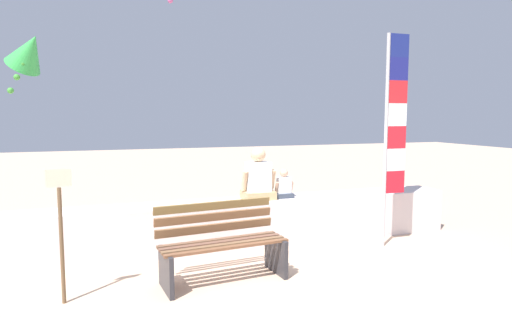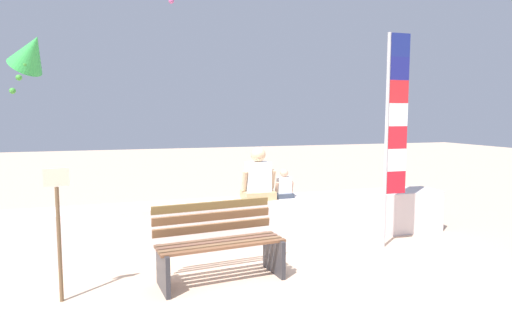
% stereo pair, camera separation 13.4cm
% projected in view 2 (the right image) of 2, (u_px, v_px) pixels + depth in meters
% --- Properties ---
extents(ground_plane, '(40.00, 40.00, 0.00)m').
position_uv_depth(ground_plane, '(266.00, 273.00, 5.29)').
color(ground_plane, '#D0AD90').
extents(seawall_ledge, '(6.76, 0.60, 0.67)m').
position_uv_depth(seawall_ledge, '(241.00, 223.00, 6.38)').
color(seawall_ledge, silver).
rests_on(seawall_ledge, ground).
extents(park_bench, '(1.52, 0.76, 0.88)m').
position_uv_depth(park_bench, '(219.00, 245.00, 5.05)').
color(park_bench, brown).
rests_on(park_bench, ground).
extents(person_adult, '(0.51, 0.37, 0.77)m').
position_uv_depth(person_adult, '(258.00, 179.00, 6.39)').
color(person_adult, tan).
rests_on(person_adult, seawall_ledge).
extents(person_child, '(0.29, 0.21, 0.44)m').
position_uv_depth(person_child, '(284.00, 186.00, 6.53)').
color(person_child, '#343C4A').
rests_on(person_child, seawall_ledge).
extents(flag_banner, '(0.36, 0.05, 3.06)m').
position_uv_depth(flag_banner, '(393.00, 126.00, 6.18)').
color(flag_banner, '#B7B7BC').
rests_on(flag_banner, ground).
extents(kite_green, '(0.80, 0.80, 0.91)m').
position_uv_depth(kite_green, '(31.00, 52.00, 5.92)').
color(kite_green, green).
extents(sign_post, '(0.24, 0.04, 1.39)m').
position_uv_depth(sign_post, '(58.00, 224.00, 4.40)').
color(sign_post, brown).
rests_on(sign_post, ground).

